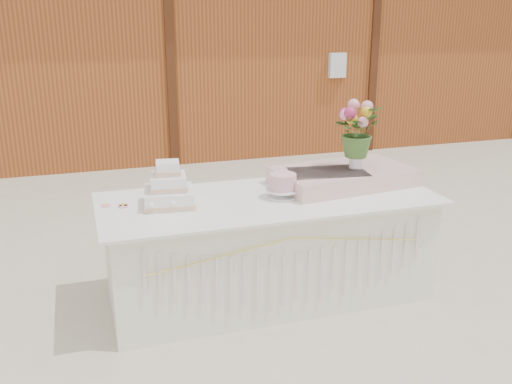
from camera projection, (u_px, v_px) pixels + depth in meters
ground at (268, 294)px, 4.29m from camera, size 80.00×80.00×0.00m
barn at (148, 35)px, 9.22m from camera, size 12.60×4.60×3.30m
cake_table at (269, 247)px, 4.17m from camera, size 2.40×1.00×0.77m
wedding_cake at (169, 190)px, 3.87m from camera, size 0.38×0.38×0.31m
pink_cake_stand at (283, 184)px, 4.02m from camera, size 0.24×0.24×0.18m
satin_runner at (343, 176)px, 4.34m from camera, size 1.09×0.71×0.13m
flower_vase at (356, 159)px, 4.31m from camera, size 0.10×0.10×0.14m
bouquet at (358, 125)px, 4.23m from camera, size 0.45×0.43×0.39m
loose_flowers at (117, 211)px, 3.76m from camera, size 0.21×0.35×0.02m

